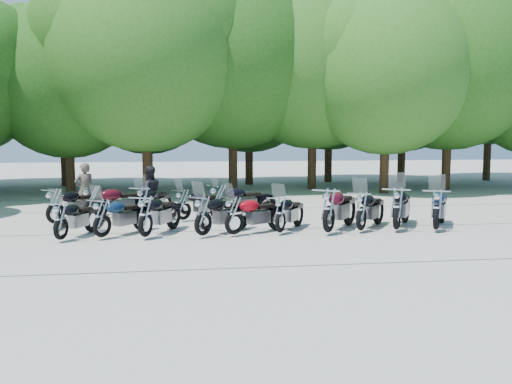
{
  "coord_description": "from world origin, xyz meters",
  "views": [
    {
      "loc": [
        -2.24,
        -13.8,
        2.68
      ],
      "look_at": [
        0.0,
        1.5,
        1.1
      ],
      "focal_mm": 38.0,
      "sensor_mm": 36.0,
      "label": 1
    }
  ],
  "objects": [
    {
      "name": "motorcycle_5",
      "position": [
        0.55,
        0.63,
        0.6
      ],
      "size": [
        1.64,
        2.14,
        1.19
      ],
      "primitive_type": null,
      "rotation": [
        0.0,
        0.0,
        2.6
      ],
      "color": "black",
      "rests_on": "ground"
    },
    {
      "name": "motorcycle_7",
      "position": [
        2.86,
        0.62,
        0.65
      ],
      "size": [
        1.95,
        2.26,
        1.3
      ],
      "primitive_type": null,
      "rotation": [
        0.0,
        0.0,
        2.49
      ],
      "color": "black",
      "rests_on": "ground"
    },
    {
      "name": "motorcycle_6",
      "position": [
        1.85,
        0.39,
        0.73
      ],
      "size": [
        2.12,
        2.55,
        1.45
      ],
      "primitive_type": null,
      "rotation": [
        0.0,
        0.0,
        2.53
      ],
      "color": "#3D0813",
      "rests_on": "ground"
    },
    {
      "name": "motorcycle_12",
      "position": [
        -3.3,
        3.22,
        0.64
      ],
      "size": [
        1.54,
        2.37,
        1.29
      ],
      "primitive_type": null,
      "rotation": [
        0.0,
        0.0,
        2.73
      ],
      "color": "black",
      "rests_on": "ground"
    },
    {
      "name": "motorcycle_2",
      "position": [
        -3.07,
        0.48,
        0.65
      ],
      "size": [
        1.62,
        2.38,
        1.3
      ],
      "primitive_type": null,
      "rotation": [
        0.0,
        0.0,
        2.7
      ],
      "color": "black",
      "rests_on": "ground"
    },
    {
      "name": "motorcycle_0",
      "position": [
        -5.2,
        0.42,
        0.58
      ],
      "size": [
        1.35,
        2.15,
        1.17
      ],
      "primitive_type": null,
      "rotation": [
        0.0,
        0.0,
        2.76
      ],
      "color": "black",
      "rests_on": "ground"
    },
    {
      "name": "motorcycle_9",
      "position": [
        4.98,
        0.38,
        0.69
      ],
      "size": [
        1.93,
        2.47,
        1.38
      ],
      "primitive_type": null,
      "rotation": [
        0.0,
        0.0,
        2.59
      ],
      "color": "#0B1732",
      "rests_on": "ground"
    },
    {
      "name": "motorcycle_3",
      "position": [
        -1.57,
        0.47,
        0.64
      ],
      "size": [
        2.07,
        2.08,
        1.27
      ],
      "primitive_type": null,
      "rotation": [
        0.0,
        0.0,
        2.36
      ],
      "color": "black",
      "rests_on": "ground"
    },
    {
      "name": "tree_12",
      "position": [
        1.8,
        16.47,
        5.72
      ],
      "size": [
        7.88,
        7.88,
        9.67
      ],
      "color": "#3A2614",
      "rests_on": "ground"
    },
    {
      "name": "motorcycle_13",
      "position": [
        -2.06,
        3.32,
        0.58
      ],
      "size": [
        2.02,
        1.73,
        1.16
      ],
      "primitive_type": null,
      "rotation": [
        0.0,
        0.0,
        2.21
      ],
      "color": "black",
      "rests_on": "ground"
    },
    {
      "name": "ground",
      "position": [
        0.0,
        0.0,
        0.0
      ],
      "size": [
        90.0,
        90.0,
        0.0
      ],
      "primitive_type": "plane",
      "color": "#9E9A8F",
      "rests_on": "ground"
    },
    {
      "name": "rider_0",
      "position": [
        -5.3,
        4.81,
        0.91
      ],
      "size": [
        0.78,
        0.66,
        1.82
      ],
      "primitive_type": "imported",
      "rotation": [
        0.0,
        0.0,
        3.55
      ],
      "color": "brown",
      "rests_on": "ground"
    },
    {
      "name": "tree_4",
      "position": [
        0.54,
        13.09,
        6.64
      ],
      "size": [
        9.13,
        9.13,
        11.2
      ],
      "color": "#3A2614",
      "rests_on": "ground"
    },
    {
      "name": "tree_10",
      "position": [
        -8.29,
        16.97,
        5.66
      ],
      "size": [
        7.78,
        7.78,
        9.55
      ],
      "color": "#3A2614",
      "rests_on": "ground"
    },
    {
      "name": "motorcycle_4",
      "position": [
        -0.73,
        0.52,
        0.61
      ],
      "size": [
        2.2,
        1.68,
        1.22
      ],
      "primitive_type": null,
      "rotation": [
        0.0,
        0.0,
        2.11
      ],
      "color": "maroon",
      "rests_on": "ground"
    },
    {
      "name": "rider_1",
      "position": [
        -3.14,
        4.04,
        0.87
      ],
      "size": [
        1.01,
        0.9,
        1.74
      ],
      "primitive_type": "imported",
      "rotation": [
        0.0,
        0.0,
        3.48
      ],
      "color": "black",
      "rests_on": "ground"
    },
    {
      "name": "tree_7",
      "position": [
        11.2,
        11.78,
        6.39
      ],
      "size": [
        8.79,
        8.79,
        10.79
      ],
      "color": "#3A2614",
      "rests_on": "ground"
    },
    {
      "name": "motorcycle_11",
      "position": [
        -4.79,
        3.14,
        0.68
      ],
      "size": [
        2.46,
        1.81,
        1.36
      ],
      "primitive_type": null,
      "rotation": [
        0.0,
        0.0,
        2.08
      ],
      "color": "#3C0811",
      "rests_on": "ground"
    },
    {
      "name": "tree_15",
      "position": [
        16.61,
        17.02,
        7.03
      ],
      "size": [
        9.67,
        9.67,
        11.86
      ],
      "color": "#3A2614",
      "rests_on": "ground"
    },
    {
      "name": "motorcycle_10",
      "position": [
        -5.89,
        3.1,
        0.64
      ],
      "size": [
        2.03,
        2.13,
        1.28
      ],
      "primitive_type": null,
      "rotation": [
        0.0,
        0.0,
        2.4
      ],
      "color": "black",
      "rests_on": "ground"
    },
    {
      "name": "tree_2",
      "position": [
        -7.25,
        12.84,
        5.31
      ],
      "size": [
        7.31,
        7.31,
        8.97
      ],
      "color": "#3A2614",
      "rests_on": "ground"
    },
    {
      "name": "tree_11",
      "position": [
        -3.76,
        16.43,
        5.49
      ],
      "size": [
        7.56,
        7.56,
        9.28
      ],
      "color": "#3A2614",
      "rests_on": "ground"
    },
    {
      "name": "tree_5",
      "position": [
        4.61,
        13.2,
        6.57
      ],
      "size": [
        9.04,
        9.04,
        11.1
      ],
      "color": "#3A2614",
      "rests_on": "ground"
    },
    {
      "name": "tree_13",
      "position": [
        6.69,
        17.47,
        6.04
      ],
      "size": [
        8.31,
        8.31,
        10.2
      ],
      "color": "#3A2614",
      "rests_on": "ground"
    },
    {
      "name": "tree_3",
      "position": [
        -3.57,
        11.24,
        6.32
      ],
      "size": [
        8.7,
        8.7,
        10.67
      ],
      "color": "#3A2614",
      "rests_on": "ground"
    },
    {
      "name": "motorcycle_1",
      "position": [
        -4.2,
        0.62,
        0.61
      ],
      "size": [
        1.83,
        2.09,
        1.21
      ],
      "primitive_type": null,
      "rotation": [
        0.0,
        0.0,
        2.48
      ],
      "color": "#0D1E3A",
      "rests_on": "ground"
    },
    {
      "name": "motorcycle_8",
      "position": [
        3.88,
        0.56,
        0.72
      ],
      "size": [
        1.96,
        2.57,
        1.43
      ],
      "primitive_type": null,
      "rotation": [
        0.0,
        0.0,
        2.6
      ],
      "color": "black",
      "rests_on": "ground"
    },
    {
      "name": "tree_6",
      "position": [
        7.55,
        10.82,
        5.81
      ],
      "size": [
        8.0,
        8.0,
        9.82
      ],
      "color": "#3A2614",
      "rests_on": "ground"
    },
    {
      "name": "tree_14",
      "position": [
        10.68,
        16.09,
        5.83
      ],
      "size": [
        8.02,
        8.02,
        9.84
      ],
      "color": "#3A2614",
      "rests_on": "ground"
    },
    {
      "name": "motorcycle_14",
      "position": [
        -0.93,
        3.04,
        0.68
      ],
      "size": [
        2.49,
        1.6,
        1.35
      ],
      "primitive_type": null,
      "rotation": [
        0.0,
        0.0,
        1.97
      ],
      "color": "black",
      "rests_on": "ground"
    }
  ]
}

